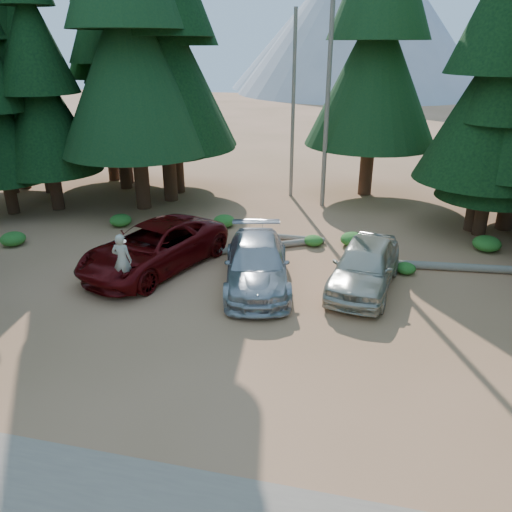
{
  "coord_description": "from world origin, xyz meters",
  "views": [
    {
      "loc": [
        3.18,
        -12.16,
        8.26
      ],
      "look_at": [
        -0.5,
        3.84,
        1.25
      ],
      "focal_mm": 35.0,
      "sensor_mm": 36.0,
      "label": 1
    }
  ],
  "objects_px": {
    "silver_minivan_right": "(365,265)",
    "log_right": "(447,266)",
    "silver_minivan_center": "(257,264)",
    "frisbee_player": "(122,260)",
    "log_mid": "(289,238)",
    "log_left": "(264,246)",
    "red_pickup": "(154,247)"
  },
  "relations": [
    {
      "from": "frisbee_player",
      "to": "log_mid",
      "type": "height_order",
      "value": "frisbee_player"
    },
    {
      "from": "silver_minivan_right",
      "to": "log_right",
      "type": "bearing_deg",
      "value": 44.62
    },
    {
      "from": "silver_minivan_center",
      "to": "silver_minivan_right",
      "type": "relative_size",
      "value": 1.1
    },
    {
      "from": "red_pickup",
      "to": "log_right",
      "type": "height_order",
      "value": "red_pickup"
    },
    {
      "from": "silver_minivan_right",
      "to": "frisbee_player",
      "type": "height_order",
      "value": "frisbee_player"
    },
    {
      "from": "log_right",
      "to": "red_pickup",
      "type": "bearing_deg",
      "value": -173.15
    },
    {
      "from": "silver_minivan_right",
      "to": "log_right",
      "type": "distance_m",
      "value": 3.98
    },
    {
      "from": "silver_minivan_right",
      "to": "frisbee_player",
      "type": "distance_m",
      "value": 8.59
    },
    {
      "from": "log_mid",
      "to": "silver_minivan_center",
      "type": "bearing_deg",
      "value": -93.78
    },
    {
      "from": "log_left",
      "to": "log_right",
      "type": "xyz_separation_m",
      "value": [
        7.48,
        -0.48,
        0.01
      ]
    },
    {
      "from": "silver_minivan_right",
      "to": "log_left",
      "type": "distance_m",
      "value": 5.16
    },
    {
      "from": "silver_minivan_center",
      "to": "log_right",
      "type": "height_order",
      "value": "silver_minivan_center"
    },
    {
      "from": "frisbee_player",
      "to": "log_right",
      "type": "bearing_deg",
      "value": -159.64
    },
    {
      "from": "frisbee_player",
      "to": "log_right",
      "type": "distance_m",
      "value": 12.42
    },
    {
      "from": "red_pickup",
      "to": "frisbee_player",
      "type": "xyz_separation_m",
      "value": [
        -0.07,
        -2.45,
        0.49
      ]
    },
    {
      "from": "silver_minivan_right",
      "to": "frisbee_player",
      "type": "relative_size",
      "value": 2.71
    },
    {
      "from": "silver_minivan_right",
      "to": "log_left",
      "type": "bearing_deg",
      "value": 156.22
    },
    {
      "from": "red_pickup",
      "to": "log_right",
      "type": "xyz_separation_m",
      "value": [
        11.3,
        2.4,
        -0.75
      ]
    },
    {
      "from": "red_pickup",
      "to": "silver_minivan_center",
      "type": "xyz_separation_m",
      "value": [
        4.26,
        -0.5,
        -0.08
      ]
    },
    {
      "from": "log_left",
      "to": "log_mid",
      "type": "height_order",
      "value": "log_left"
    },
    {
      "from": "log_right",
      "to": "frisbee_player",
      "type": "bearing_deg",
      "value": -162.02
    },
    {
      "from": "silver_minivan_right",
      "to": "silver_minivan_center",
      "type": "bearing_deg",
      "value": -161.93
    },
    {
      "from": "red_pickup",
      "to": "silver_minivan_center",
      "type": "relative_size",
      "value": 1.14
    },
    {
      "from": "silver_minivan_center",
      "to": "log_left",
      "type": "height_order",
      "value": "silver_minivan_center"
    },
    {
      "from": "frisbee_player",
      "to": "log_left",
      "type": "xyz_separation_m",
      "value": [
        3.89,
        5.33,
        -1.24
      ]
    },
    {
      "from": "log_left",
      "to": "log_right",
      "type": "height_order",
      "value": "log_right"
    },
    {
      "from": "frisbee_player",
      "to": "log_right",
      "type": "relative_size",
      "value": 0.39
    },
    {
      "from": "silver_minivan_right",
      "to": "log_mid",
      "type": "distance_m",
      "value": 5.4
    },
    {
      "from": "frisbee_player",
      "to": "log_right",
      "type": "height_order",
      "value": "frisbee_player"
    },
    {
      "from": "silver_minivan_center",
      "to": "log_left",
      "type": "relative_size",
      "value": 1.37
    },
    {
      "from": "log_left",
      "to": "frisbee_player",
      "type": "bearing_deg",
      "value": -155.31
    },
    {
      "from": "log_left",
      "to": "log_mid",
      "type": "relative_size",
      "value": 1.29
    }
  ]
}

